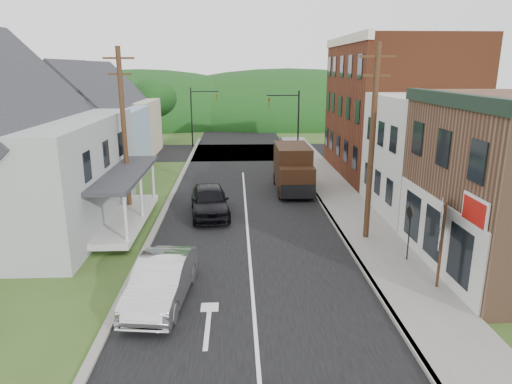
{
  "coord_description": "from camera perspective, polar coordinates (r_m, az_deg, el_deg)",
  "views": [
    {
      "loc": [
        -0.55,
        -16.64,
        7.94
      ],
      "look_at": [
        0.4,
        4.3,
        2.2
      ],
      "focal_mm": 32.0,
      "sensor_mm": 36.0,
      "label": 1
    }
  ],
  "objects": [
    {
      "name": "storefront_white",
      "position": [
        27.3,
        23.25,
        4.18
      ],
      "size": [
        8.0,
        7.0,
        6.5
      ],
      "primitive_type": "cube",
      "color": "silver",
      "rests_on": "ground"
    },
    {
      "name": "traffic_signal_right",
      "position": [
        40.65,
        4.33,
        9.37
      ],
      "size": [
        2.87,
        0.2,
        6.0
      ],
      "color": "black",
      "rests_on": "ground"
    },
    {
      "name": "cross_road",
      "position": [
        44.36,
        -1.85,
        5.0
      ],
      "size": [
        60.0,
        9.0,
        0.02
      ],
      "primitive_type": "cube",
      "color": "black",
      "rests_on": "ground"
    },
    {
      "name": "road",
      "position": [
        27.8,
        -1.35,
        -1.28
      ],
      "size": [
        9.0,
        90.0,
        0.02
      ],
      "primitive_type": "cube",
      "color": "black",
      "rests_on": "ground"
    },
    {
      "name": "house_gray",
      "position": [
        25.64,
        -29.21,
        5.06
      ],
      "size": [
        10.2,
        12.24,
        8.35
      ],
      "color": "gray",
      "rests_on": "ground"
    },
    {
      "name": "silver_sedan",
      "position": [
        16.41,
        -11.7,
        -10.86
      ],
      "size": [
        2.19,
        4.96,
        1.58
      ],
      "primitive_type": "imported",
      "rotation": [
        0.0,
        0.0,
        -0.11
      ],
      "color": "silver",
      "rests_on": "ground"
    },
    {
      "name": "sidewalk_right",
      "position": [
        26.65,
        11.54,
        -2.16
      ],
      "size": [
        2.8,
        55.0,
        0.15
      ],
      "primitive_type": "cube",
      "color": "slate",
      "rests_on": "ground"
    },
    {
      "name": "tree_left_d",
      "position": [
        49.46,
        -12.68,
        11.41
      ],
      "size": [
        4.8,
        4.8,
        6.94
      ],
      "color": "#382616",
      "rests_on": "ground"
    },
    {
      "name": "traffic_signal_left",
      "position": [
        47.47,
        -7.23,
        10.15
      ],
      "size": [
        2.87,
        0.2,
        6.0
      ],
      "color": "black",
      "rests_on": "ground"
    },
    {
      "name": "curb_left",
      "position": [
        26.19,
        -11.49,
        -2.51
      ],
      "size": [
        0.3,
        55.0,
        0.12
      ],
      "primitive_type": "cube",
      "color": "slate",
      "rests_on": "ground"
    },
    {
      "name": "dark_sedan",
      "position": [
        25.2,
        -5.82,
        -1.11
      ],
      "size": [
        2.52,
        5.16,
        1.7
      ],
      "primitive_type": "imported",
      "rotation": [
        0.0,
        0.0,
        0.11
      ],
      "color": "black",
      "rests_on": "ground"
    },
    {
      "name": "utility_pole_left",
      "position": [
        25.56,
        -16.17,
        7.34
      ],
      "size": [
        1.6,
        0.26,
        9.0
      ],
      "color": "#472D19",
      "rests_on": "ground"
    },
    {
      "name": "warning_sign",
      "position": [
        19.8,
        18.62,
        -3.93
      ],
      "size": [
        0.12,
        0.66,
        2.4
      ],
      "rotation": [
        0.0,
        0.0,
        0.09
      ],
      "color": "black",
      "rests_on": "sidewalk_right"
    },
    {
      "name": "house_blue",
      "position": [
        35.48,
        -19.88,
        7.54
      ],
      "size": [
        7.14,
        8.16,
        7.28
      ],
      "color": "#8FAFC3",
      "rests_on": "ground"
    },
    {
      "name": "ground",
      "position": [
        18.44,
        -0.65,
        -10.18
      ],
      "size": [
        120.0,
        120.0,
        0.0
      ],
      "primitive_type": "plane",
      "color": "#2D4719",
      "rests_on": "ground"
    },
    {
      "name": "utility_pole_right",
      "position": [
        21.31,
        14.29,
        5.98
      ],
      "size": [
        1.6,
        0.26,
        9.0
      ],
      "color": "#472D19",
      "rests_on": "ground"
    },
    {
      "name": "forested_ridge",
      "position": [
        72.08,
        -2.17,
        8.99
      ],
      "size": [
        90.0,
        30.0,
        16.0
      ],
      "primitive_type": "ellipsoid",
      "color": "black",
      "rests_on": "ground"
    },
    {
      "name": "route_sign_cluster",
      "position": [
        17.61,
        22.16,
        -4.68
      ],
      "size": [
        0.82,
        1.73,
        3.26
      ],
      "rotation": [
        0.0,
        0.0,
        -0.42
      ],
      "color": "#472D19",
      "rests_on": "sidewalk_right"
    },
    {
      "name": "delivery_van",
      "position": [
        29.99,
        4.64,
        2.9
      ],
      "size": [
        2.25,
        5.37,
        2.99
      ],
      "rotation": [
        0.0,
        0.0,
        -0.0
      ],
      "color": "black",
      "rests_on": "ground"
    },
    {
      "name": "storefront_red",
      "position": [
        35.78,
        17.02,
        9.95
      ],
      "size": [
        8.0,
        12.0,
        10.0
      ],
      "primitive_type": "cube",
      "color": "#632D17",
      "rests_on": "ground"
    },
    {
      "name": "house_cream",
      "position": [
        44.23,
        -17.14,
        9.14
      ],
      "size": [
        7.14,
        8.16,
        7.28
      ],
      "color": "#BFB394",
      "rests_on": "ground"
    },
    {
      "name": "curb_right",
      "position": [
        26.36,
        8.69,
        -2.22
      ],
      "size": [
        0.2,
        55.0,
        0.15
      ],
      "primitive_type": "cube",
      "color": "slate",
      "rests_on": "ground"
    }
  ]
}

